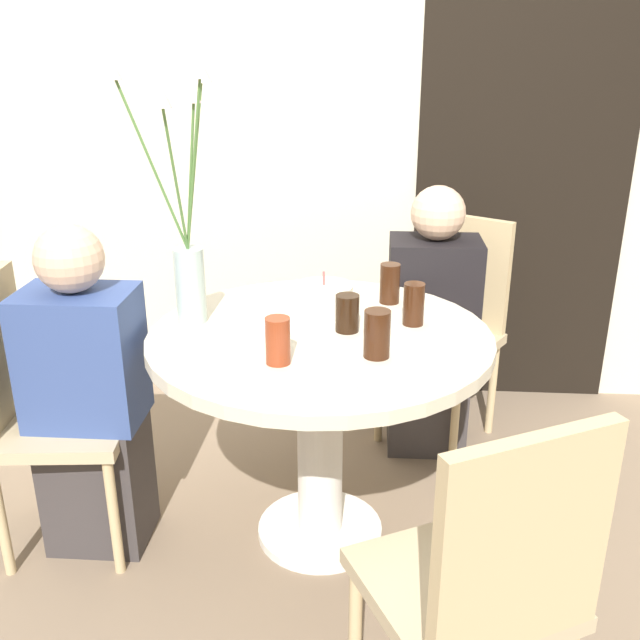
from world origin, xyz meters
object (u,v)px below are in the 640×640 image
drink_glass_4 (278,341)px  drink_glass_1 (414,304)px  chair_far_back (36,401)px  birthday_cake (325,299)px  person_guest (431,331)px  flower_vase (184,233)px  chair_near_front (450,317)px  person_boy (88,403)px  drink_glass_3 (347,313)px  chair_right_flank (484,581)px  side_plate (321,383)px  drink_glass_2 (390,283)px  drink_glass_0 (377,334)px

drink_glass_4 → drink_glass_1: bearing=39.7°
chair_far_back → birthday_cake: (0.88, 0.25, 0.27)m
drink_glass_4 → person_guest: bearing=59.7°
drink_glass_1 → drink_glass_4: (-0.38, -0.31, -0.00)m
flower_vase → drink_glass_1: (0.69, 0.04, -0.22)m
flower_vase → chair_near_front: bearing=38.0°
person_guest → person_boy: 1.30m
birthday_cake → drink_glass_3: size_ratio=1.64×
chair_right_flank → chair_far_back: bearing=-55.6°
person_boy → side_plate: bearing=-21.0°
flower_vase → drink_glass_3: flower_vase is taller
chair_right_flank → drink_glass_2: chair_right_flank is taller
birthday_cake → drink_glass_2: size_ratio=1.40×
drink_glass_2 → drink_glass_3: size_ratio=1.17×
chair_far_back → drink_glass_4: bearing=-105.9°
drink_glass_0 → drink_glass_2: (0.04, 0.45, -0.00)m
chair_near_front → drink_glass_4: chair_near_front is taller
chair_far_back → drink_glass_2: bearing=-76.8°
chair_right_flank → side_plate: 0.61m
chair_near_front → drink_glass_4: 1.16m
birthday_cake → drink_glass_1: 0.29m
drink_glass_2 → chair_near_front: bearing=60.1°
drink_glass_2 → drink_glass_1: bearing=-70.5°
birthday_cake → drink_glass_0: birthday_cake is taller
birthday_cake → drink_glass_0: size_ratio=1.38×
drink_glass_2 → drink_glass_3: drink_glass_2 is taller
chair_far_back → drink_glass_0: chair_far_back is taller
drink_glass_0 → chair_right_flank: bearing=-70.0°
drink_glass_1 → side_plate: bearing=-120.0°
side_plate → chair_right_flank: bearing=-49.7°
chair_near_front → chair_right_flank: same height
chair_right_flank → side_plate: chair_right_flank is taller
birthday_cake → person_guest: bearing=48.6°
person_boy → person_guest: bearing=31.3°
drink_glass_3 → flower_vase: bearing=176.5°
drink_glass_1 → drink_glass_0: bearing=-114.1°
drink_glass_3 → person_boy: 0.85m
chair_far_back → drink_glass_1: 1.21m
drink_glass_2 → person_boy: size_ratio=0.12×
flower_vase → drink_glass_1: flower_vase is taller
drink_glass_3 → chair_far_back: bearing=-173.9°
side_plate → chair_far_back: bearing=163.4°
chair_far_back → drink_glass_4: chair_far_back is taller
flower_vase → person_boy: 0.62m
chair_near_front → person_guest: 0.16m
chair_right_flank → person_boy: 1.32m
chair_right_flank → person_guest: (-0.01, 1.39, -0.01)m
drink_glass_2 → drink_glass_4: 0.60m
flower_vase → drink_glass_3: size_ratio=6.87×
drink_glass_3 → person_boy: person_boy is taller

